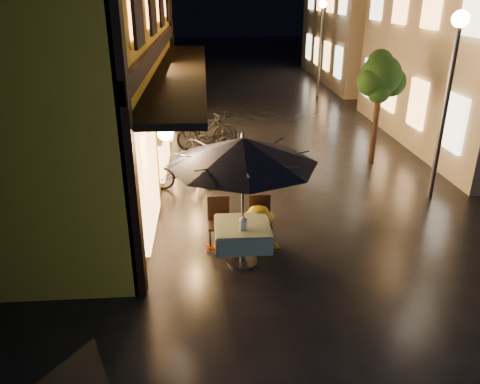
{
  "coord_description": "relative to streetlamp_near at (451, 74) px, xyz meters",
  "views": [
    {
      "loc": [
        -2.33,
        -7.93,
        4.58
      ],
      "look_at": [
        -1.73,
        0.01,
        1.15
      ],
      "focal_mm": 35.0,
      "sensor_mm": 36.0,
      "label": 1
    }
  ],
  "objects": [
    {
      "name": "east_building_far",
      "position": [
        4.49,
        16.0,
        0.74
      ],
      "size": [
        7.3,
        10.3,
        7.3
      ],
      "color": "#AFA38C",
      "rests_on": "ground"
    },
    {
      "name": "person_yellow",
      "position": [
        -4.38,
        -2.0,
        -2.09
      ],
      "size": [
        1.14,
        0.75,
        1.65
      ],
      "primitive_type": "imported",
      "rotation": [
        0.0,
        0.0,
        3.0
      ],
      "color": "gold",
      "rests_on": "ground"
    },
    {
      "name": "bicycle_2",
      "position": [
        -5.23,
        3.66,
        -2.49
      ],
      "size": [
        1.72,
        0.91,
        0.86
      ],
      "primitive_type": "imported",
      "rotation": [
        0.0,
        0.0,
        1.79
      ],
      "color": "black",
      "rests_on": "ground"
    },
    {
      "name": "cafe_table",
      "position": [
        -4.73,
        -2.59,
        -2.33
      ],
      "size": [
        0.99,
        0.99,
        0.78
      ],
      "color": "#59595E",
      "rests_on": "ground"
    },
    {
      "name": "west_building",
      "position": [
        -8.72,
        2.0,
        0.79
      ],
      "size": [
        5.9,
        11.4,
        7.4
      ],
      "color": "yellow",
      "rests_on": "ground"
    },
    {
      "name": "bicycle_4",
      "position": [
        -5.23,
        4.97,
        -2.42
      ],
      "size": [
        2.0,
        1.18,
        0.99
      ],
      "primitive_type": "imported",
      "rotation": [
        0.0,
        0.0,
        1.27
      ],
      "color": "black",
      "rests_on": "ground"
    },
    {
      "name": "streetlamp_far",
      "position": [
        0.0,
        12.0,
        0.0
      ],
      "size": [
        0.36,
        0.36,
        4.23
      ],
      "color": "#59595E",
      "rests_on": "ground"
    },
    {
      "name": "bicycle_1",
      "position": [
        -5.44,
        1.92,
        -2.42
      ],
      "size": [
        1.69,
        1.05,
        0.99
      ],
      "primitive_type": "imported",
      "rotation": [
        0.0,
        0.0,
        1.18
      ],
      "color": "black",
      "rests_on": "ground"
    },
    {
      "name": "ground",
      "position": [
        -3.0,
        -2.0,
        -2.92
      ],
      "size": [
        90.0,
        90.0,
        0.0
      ],
      "primitive_type": "plane",
      "color": "black",
      "rests_on": "ground"
    },
    {
      "name": "streetlamp_near",
      "position": [
        0.0,
        0.0,
        0.0
      ],
      "size": [
        0.36,
        0.36,
        4.23
      ],
      "color": "#59595E",
      "rests_on": "ground"
    },
    {
      "name": "person_orange",
      "position": [
        -5.09,
        -2.0,
        -2.23
      ],
      "size": [
        0.79,
        0.69,
        1.37
      ],
      "primitive_type": "imported",
      "rotation": [
        0.0,
        0.0,
        3.44
      ],
      "color": "#EA4500",
      "rests_on": "ground"
    },
    {
      "name": "bicycle_3",
      "position": [
        -5.35,
        4.23,
        -2.37
      ],
      "size": [
        1.91,
        0.93,
        1.1
      ],
      "primitive_type": "imported",
      "rotation": [
        0.0,
        0.0,
        1.81
      ],
      "color": "black",
      "rests_on": "ground"
    },
    {
      "name": "table_lantern",
      "position": [
        -4.73,
        -2.76,
        -2.0
      ],
      "size": [
        0.16,
        0.16,
        0.25
      ],
      "color": "white",
      "rests_on": "cafe_table"
    },
    {
      "name": "street_tree",
      "position": [
        -0.59,
        2.51,
        -0.5
      ],
      "size": [
        1.43,
        1.2,
        3.15
      ],
      "color": "black",
      "rests_on": "ground"
    },
    {
      "name": "cafe_chair_right",
      "position": [
        -4.33,
        -1.85,
        -2.38
      ],
      "size": [
        0.42,
        0.42,
        0.97
      ],
      "color": "black",
      "rests_on": "ground"
    },
    {
      "name": "patio_umbrella",
      "position": [
        -4.73,
        -2.59,
        -0.77
      ],
      "size": [
        2.57,
        2.57,
        2.46
      ],
      "color": "#59595E",
      "rests_on": "ground"
    },
    {
      "name": "cafe_chair_left",
      "position": [
        -5.13,
        -1.85,
        -2.38
      ],
      "size": [
        0.42,
        0.42,
        0.97
      ],
      "color": "black",
      "rests_on": "ground"
    },
    {
      "name": "bicycle_0",
      "position": [
        -5.85,
        0.93,
        -2.45
      ],
      "size": [
        1.81,
        0.78,
        0.93
      ],
      "primitive_type": "imported",
      "rotation": [
        0.0,
        0.0,
        1.48
      ],
      "color": "black",
      "rests_on": "ground"
    }
  ]
}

